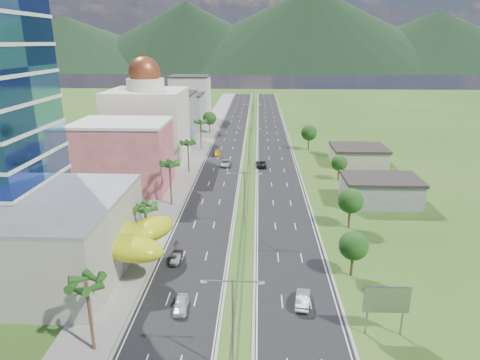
# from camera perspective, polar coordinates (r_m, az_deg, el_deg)

# --- Properties ---
(ground) EXTENTS (500.00, 500.00, 0.00)m
(ground) POSITION_cam_1_polar(r_m,az_deg,el_deg) (68.49, 0.28, -10.20)
(ground) COLOR #2D5119
(ground) RESTS_ON ground
(road_left) EXTENTS (11.00, 260.00, 0.04)m
(road_left) POSITION_cam_1_polar(r_m,az_deg,el_deg) (154.07, -1.26, 5.87)
(road_left) COLOR black
(road_left) RESTS_ON ground
(road_right) EXTENTS (11.00, 260.00, 0.04)m
(road_right) POSITION_cam_1_polar(r_m,az_deg,el_deg) (153.85, 4.35, 5.81)
(road_right) COLOR black
(road_right) RESTS_ON ground
(sidewalk_left) EXTENTS (7.00, 260.00, 0.12)m
(sidewalk_left) POSITION_cam_1_polar(r_m,az_deg,el_deg) (154.95, -4.79, 5.90)
(sidewalk_left) COLOR gray
(sidewalk_left) RESTS_ON ground
(median_guardrail) EXTENTS (0.10, 216.06, 0.76)m
(median_guardrail) POSITION_cam_1_polar(r_m,az_deg,el_deg) (136.08, 1.42, 4.50)
(median_guardrail) COLOR gray
(median_guardrail) RESTS_ON ground
(streetlight_median_a) EXTENTS (6.04, 0.25, 11.00)m
(streetlight_median_a) POSITION_cam_1_polar(r_m,az_deg,el_deg) (43.68, -0.99, -17.90)
(streetlight_median_a) COLOR gray
(streetlight_median_a) RESTS_ON ground
(streetlight_median_b) EXTENTS (6.04, 0.25, 11.00)m
(streetlight_median_b) POSITION_cam_1_polar(r_m,az_deg,el_deg) (74.87, 0.58, -2.01)
(streetlight_median_b) COLOR gray
(streetlight_median_b) RESTS_ON ground
(streetlight_median_c) EXTENTS (6.04, 0.25, 11.00)m
(streetlight_median_c) POSITION_cam_1_polar(r_m,az_deg,el_deg) (113.28, 1.24, 4.92)
(streetlight_median_c) COLOR gray
(streetlight_median_c) RESTS_ON ground
(streetlight_median_d) EXTENTS (6.04, 0.25, 11.00)m
(streetlight_median_d) POSITION_cam_1_polar(r_m,az_deg,el_deg) (157.43, 1.59, 8.62)
(streetlight_median_d) COLOR gray
(streetlight_median_d) RESTS_ON ground
(streetlight_median_e) EXTENTS (6.04, 0.25, 11.00)m
(streetlight_median_e) POSITION_cam_1_polar(r_m,az_deg,el_deg) (201.96, 1.79, 10.70)
(streetlight_median_e) COLOR gray
(streetlight_median_e) RESTS_ON ground
(mall_podium) EXTENTS (30.00, 24.00, 11.00)m
(mall_podium) POSITION_cam_1_polar(r_m,az_deg,el_deg) (69.58, -27.49, -6.88)
(mall_podium) COLOR #ACA48D
(mall_podium) RESTS_ON ground
(lime_canopy) EXTENTS (18.00, 15.00, 7.40)m
(lime_canopy) POSITION_cam_1_polar(r_m,az_deg,el_deg) (66.43, -17.50, -7.23)
(lime_canopy) COLOR #B1BE12
(lime_canopy) RESTS_ON ground
(pink_shophouse) EXTENTS (20.00, 15.00, 15.00)m
(pink_shophouse) POSITION_cam_1_polar(r_m,az_deg,el_deg) (100.27, -15.23, 3.00)
(pink_shophouse) COLOR #B34D49
(pink_shophouse) RESTS_ON ground
(domed_building) EXTENTS (20.00, 20.00, 28.70)m
(domed_building) POSITION_cam_1_polar(r_m,az_deg,el_deg) (121.05, -12.19, 7.60)
(domed_building) COLOR beige
(domed_building) RESTS_ON ground
(midrise_grey) EXTENTS (16.00, 15.00, 16.00)m
(midrise_grey) POSITION_cam_1_polar(r_m,az_deg,el_deg) (145.38, -9.31, 8.11)
(midrise_grey) COLOR slate
(midrise_grey) RESTS_ON ground
(midrise_beige) EXTENTS (16.00, 15.00, 13.00)m
(midrise_beige) POSITION_cam_1_polar(r_m,az_deg,el_deg) (166.94, -7.79, 8.92)
(midrise_beige) COLOR #ACA48D
(midrise_beige) RESTS_ON ground
(midrise_white) EXTENTS (16.00, 15.00, 18.00)m
(midrise_white) POSITION_cam_1_polar(r_m,az_deg,el_deg) (189.06, -6.61, 10.78)
(midrise_white) COLOR silver
(midrise_white) RESTS_ON ground
(billboard) EXTENTS (5.20, 0.35, 6.20)m
(billboard) POSITION_cam_1_polar(r_m,az_deg,el_deg) (52.82, 18.95, -15.03)
(billboard) COLOR gray
(billboard) RESTS_ON ground
(shed_near) EXTENTS (15.00, 10.00, 5.00)m
(shed_near) POSITION_cam_1_polar(r_m,az_deg,el_deg) (94.00, 18.20, -1.46)
(shed_near) COLOR slate
(shed_near) RESTS_ON ground
(shed_far) EXTENTS (14.00, 12.00, 4.40)m
(shed_far) POSITION_cam_1_polar(r_m,az_deg,el_deg) (122.40, 15.48, 3.06)
(shed_far) COLOR #ACA48D
(shed_far) RESTS_ON ground
(palm_tree_a) EXTENTS (3.60, 3.60, 9.10)m
(palm_tree_a) POSITION_cam_1_polar(r_m,az_deg,el_deg) (48.72, -19.81, -13.15)
(palm_tree_a) COLOR #47301C
(palm_tree_a) RESTS_ON ground
(palm_tree_b) EXTENTS (3.60, 3.60, 8.10)m
(palm_tree_b) POSITION_cam_1_polar(r_m,az_deg,el_deg) (69.55, -12.54, -3.79)
(palm_tree_b) COLOR #47301C
(palm_tree_b) RESTS_ON ground
(palm_tree_c) EXTENTS (3.60, 3.60, 9.60)m
(palm_tree_c) POSITION_cam_1_polar(r_m,az_deg,el_deg) (87.52, -9.36, 1.93)
(palm_tree_c) COLOR #47301C
(palm_tree_c) RESTS_ON ground
(palm_tree_d) EXTENTS (3.60, 3.60, 8.60)m
(palm_tree_d) POSITION_cam_1_polar(r_m,az_deg,el_deg) (109.64, -6.97, 4.78)
(palm_tree_d) COLOR #47301C
(palm_tree_d) RESTS_ON ground
(palm_tree_e) EXTENTS (3.60, 3.60, 9.40)m
(palm_tree_e) POSITION_cam_1_polar(r_m,az_deg,el_deg) (133.70, -5.29, 7.55)
(palm_tree_e) COLOR #47301C
(palm_tree_e) RESTS_ON ground
(leafy_tree_lfar) EXTENTS (4.90, 4.90, 8.05)m
(leafy_tree_lfar) POSITION_cam_1_polar(r_m,az_deg,el_deg) (158.60, -4.08, 8.23)
(leafy_tree_lfar) COLOR #47301C
(leafy_tree_lfar) RESTS_ON ground
(leafy_tree_ra) EXTENTS (4.20, 4.20, 6.90)m
(leafy_tree_ra) POSITION_cam_1_polar(r_m,az_deg,el_deg) (63.34, 14.90, -8.48)
(leafy_tree_ra) COLOR #47301C
(leafy_tree_ra) RESTS_ON ground
(leafy_tree_rb) EXTENTS (4.55, 4.55, 7.47)m
(leafy_tree_rb) POSITION_cam_1_polar(r_m,az_deg,el_deg) (79.07, 14.54, -2.72)
(leafy_tree_rb) COLOR #47301C
(leafy_tree_rb) RESTS_ON ground
(leafy_tree_rc) EXTENTS (3.85, 3.85, 6.33)m
(leafy_tree_rc) POSITION_cam_1_polar(r_m,az_deg,el_deg) (106.02, 13.09, 2.21)
(leafy_tree_rc) COLOR #47301C
(leafy_tree_rc) RESTS_ON ground
(leafy_tree_rd) EXTENTS (4.90, 4.90, 8.05)m
(leafy_tree_rd) POSITION_cam_1_polar(r_m,az_deg,el_deg) (133.98, 9.18, 6.23)
(leafy_tree_rd) COLOR #47301C
(leafy_tree_rd) RESTS_ON ground
(mountain_ridge) EXTENTS (860.00, 140.00, 90.00)m
(mountain_ridge) POSITION_cam_1_polar(r_m,az_deg,el_deg) (514.60, 9.13, 14.17)
(mountain_ridge) COLOR black
(mountain_ridge) RESTS_ON ground
(car_white_near_left) EXTENTS (1.92, 4.33, 1.45)m
(car_white_near_left) POSITION_cam_1_polar(r_m,az_deg,el_deg) (56.57, -7.88, -16.15)
(car_white_near_left) COLOR silver
(car_white_near_left) RESTS_ON road_left
(car_dark_left) EXTENTS (1.51, 4.21, 1.38)m
(car_dark_left) POSITION_cam_1_polar(r_m,az_deg,el_deg) (67.46, -8.45, -10.18)
(car_dark_left) COLOR black
(car_dark_left) RESTS_ON road_left
(car_silver_mid_left) EXTENTS (2.75, 5.69, 1.56)m
(car_silver_mid_left) POSITION_cam_1_polar(r_m,az_deg,el_deg) (116.52, -1.91, 2.28)
(car_silver_mid_left) COLOR #9DA0A4
(car_silver_mid_left) RESTS_ON road_left
(car_yellow_far_left) EXTENTS (2.34, 4.72, 1.32)m
(car_yellow_far_left) POSITION_cam_1_polar(r_m,az_deg,el_deg) (127.57, -2.99, 3.60)
(car_yellow_far_left) COLOR gold
(car_yellow_far_left) RESTS_ON road_left
(car_silver_right) EXTENTS (2.40, 5.11, 1.62)m
(car_silver_right) POSITION_cam_1_polar(r_m,az_deg,el_deg) (57.58, 8.37, -15.40)
(car_silver_right) COLOR #ACAEB4
(car_silver_right) RESTS_ON road_right
(car_dark_far_right) EXTENTS (2.81, 5.80, 1.59)m
(car_dark_far_right) POSITION_cam_1_polar(r_m,az_deg,el_deg) (115.89, 2.81, 2.18)
(car_dark_far_right) COLOR black
(car_dark_far_right) RESTS_ON road_right
(motorcycle) EXTENTS (0.68, 1.99, 1.26)m
(motorcycle) POSITION_cam_1_polar(r_m,az_deg,el_deg) (72.52, -8.53, -8.14)
(motorcycle) COLOR black
(motorcycle) RESTS_ON road_left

